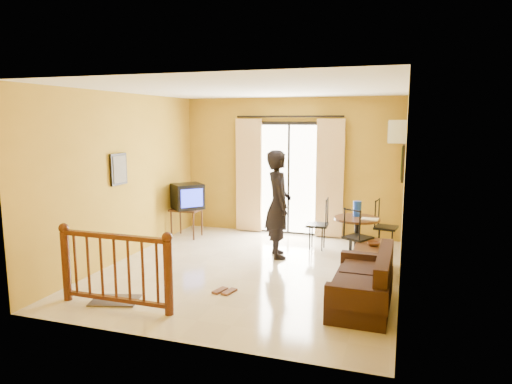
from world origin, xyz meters
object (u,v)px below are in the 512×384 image
(television, at_px, (188,196))
(standing_person, at_px, (278,204))
(coffee_table, at_px, (373,254))
(dining_table, at_px, (357,226))
(sofa, at_px, (365,286))

(television, distance_m, standing_person, 2.21)
(television, bearing_deg, standing_person, -65.56)
(coffee_table, height_order, standing_person, standing_person)
(standing_person, bearing_deg, coffee_table, -129.12)
(dining_table, relative_size, standing_person, 0.43)
(dining_table, distance_m, sofa, 2.32)
(coffee_table, xyz_separation_m, sofa, (-0.00, -1.37, -0.02))
(dining_table, distance_m, standing_person, 1.44)
(television, height_order, dining_table, television)
(television, bearing_deg, dining_table, -49.77)
(dining_table, xyz_separation_m, standing_person, (-1.28, -0.52, 0.40))
(dining_table, height_order, coffee_table, dining_table)
(dining_table, distance_m, coffee_table, 1.00)
(television, relative_size, sofa, 0.49)
(television, height_order, sofa, television)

